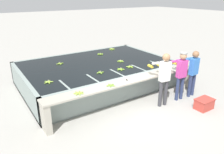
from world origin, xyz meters
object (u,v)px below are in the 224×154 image
object	(u,v)px
worker_2	(193,70)
knife_0	(126,79)
banana_bunch_floating_4	(121,61)
crate	(204,104)
banana_bunch_ledge_0	(79,93)
worker_1	(181,72)
banana_bunch_floating_3	(48,82)
banana_bunch_floating_1	(100,72)
banana_bunch_floating_7	(112,49)
banana_bunch_floating_2	(100,54)
banana_bunch_ledge_1	(111,85)
worker_0	(164,75)
banana_bunch_floating_8	(121,69)
banana_bunch_floating_6	(60,64)
banana_bunch_floating_5	(164,64)
banana_bunch_ledge_2	(185,65)
banana_bunch_floating_0	(130,67)

from	to	relation	value
worker_2	knife_0	xyz separation A→B (m)	(-2.20, 0.68, -0.08)
banana_bunch_floating_4	crate	bearing A→B (deg)	-74.58
banana_bunch_ledge_0	worker_1	bearing A→B (deg)	-8.72
banana_bunch_floating_3	banana_bunch_ledge_0	xyz separation A→B (m)	(0.41, -1.19, 0.00)
banana_bunch_floating_1	banana_bunch_floating_3	size ratio (longest dim) A/B	1.02
worker_2	knife_0	world-z (taller)	worker_2
banana_bunch_floating_7	banana_bunch_ledge_0	size ratio (longest dim) A/B	1.00
banana_bunch_floating_2	banana_bunch_ledge_1	xyz separation A→B (m)	(-1.47, -3.09, 0.00)
worker_0	banana_bunch_floating_1	distance (m)	2.03
banana_bunch_floating_1	banana_bunch_floating_8	xyz separation A→B (m)	(0.75, -0.10, -0.00)
worker_0	worker_1	world-z (taller)	worker_0
banana_bunch_floating_6	crate	size ratio (longest dim) A/B	0.51
banana_bunch_floating_5	banana_bunch_floating_6	bearing A→B (deg)	146.56
banana_bunch_ledge_1	banana_bunch_floating_4	bearing A→B (deg)	48.11
banana_bunch_floating_8	banana_bunch_ledge_1	size ratio (longest dim) A/B	1.00
worker_1	banana_bunch_floating_5	xyz separation A→B (m)	(0.42, 1.11, -0.10)
banana_bunch_floating_8	crate	world-z (taller)	banana_bunch_floating_8
banana_bunch_floating_1	banana_bunch_ledge_2	size ratio (longest dim) A/B	1.02
banana_bunch_floating_4	crate	xyz separation A→B (m)	(0.87, -3.14, -0.69)
banana_bunch_floating_3	banana_bunch_floating_6	world-z (taller)	same
worker_2	banana_bunch_floating_7	bearing A→B (deg)	96.83
worker_0	banana_bunch_floating_2	size ratio (longest dim) A/B	5.93
worker_1	worker_2	bearing A→B (deg)	-3.41
banana_bunch_floating_3	banana_bunch_ledge_2	distance (m)	4.79
worker_1	banana_bunch_floating_1	bearing A→B (deg)	142.35
banana_bunch_floating_5	crate	size ratio (longest dim) A/B	0.50
banana_bunch_floating_6	knife_0	world-z (taller)	banana_bunch_floating_6
worker_1	banana_bunch_floating_7	size ratio (longest dim) A/B	5.66
worker_1	banana_bunch_ledge_1	xyz separation A→B (m)	(-2.33, 0.48, -0.10)
banana_bunch_floating_5	banana_bunch_ledge_0	bearing A→B (deg)	-170.78
banana_bunch_floating_4	knife_0	size ratio (longest dim) A/B	0.83
worker_1	banana_bunch_floating_6	distance (m)	4.26
knife_0	worker_1	bearing A→B (deg)	-21.38
banana_bunch_floating_2	crate	world-z (taller)	banana_bunch_floating_2
banana_bunch_floating_6	banana_bunch_floating_7	bearing A→B (deg)	16.41
banana_bunch_floating_3	banana_bunch_floating_8	xyz separation A→B (m)	(2.42, -0.22, 0.00)
worker_1	banana_bunch_floating_0	distance (m)	1.74
worker_2	banana_bunch_floating_6	world-z (taller)	worker_2
banana_bunch_ledge_1	banana_bunch_floating_5	bearing A→B (deg)	12.92
banana_bunch_floating_2	banana_bunch_floating_7	distance (m)	1.04
banana_bunch_floating_0	crate	bearing A→B (deg)	-67.74
worker_1	banana_bunch_ledge_1	bearing A→B (deg)	168.37
banana_bunch_floating_2	crate	distance (m)	4.61
banana_bunch_floating_4	banana_bunch_floating_7	distance (m)	1.97
banana_bunch_floating_2	banana_bunch_floating_3	world-z (taller)	same
worker_1	knife_0	xyz separation A→B (m)	(-1.66, 0.65, -0.11)
worker_2	banana_bunch_ledge_0	bearing A→B (deg)	172.03
banana_bunch_ledge_0	crate	distance (m)	3.76
banana_bunch_floating_6	knife_0	distance (m)	2.81
worker_2	banana_bunch_ledge_2	xyz separation A→B (m)	(0.40, 0.62, -0.07)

